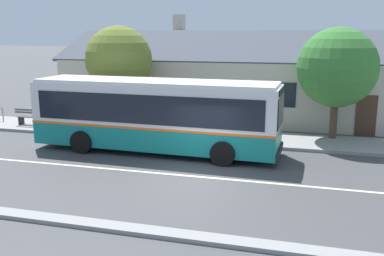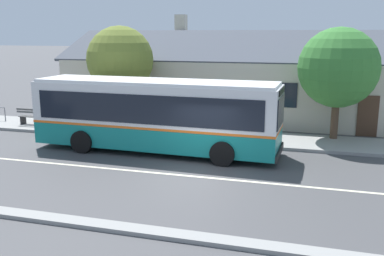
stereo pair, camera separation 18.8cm
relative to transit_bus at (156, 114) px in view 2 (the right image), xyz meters
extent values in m
plane|color=#424244|center=(2.62, -2.90, -1.70)|extent=(300.00, 300.00, 0.00)
cube|color=gray|center=(2.62, 3.10, -1.63)|extent=(60.00, 3.00, 0.15)
cube|color=gray|center=(2.62, -7.65, -1.64)|extent=(60.00, 0.50, 0.12)
cube|color=beige|center=(2.62, -2.90, -1.70)|extent=(60.00, 0.16, 0.01)
cube|color=beige|center=(5.26, 9.99, 0.08)|extent=(27.10, 8.81, 3.57)
cube|color=#424751|center=(5.26, 7.79, 2.72)|extent=(27.70, 4.46, 1.85)
cube|color=#424751|center=(5.26, 12.19, 2.72)|extent=(27.70, 4.46, 1.85)
cube|color=beige|center=(-2.19, 10.87, 4.07)|extent=(0.70, 0.70, 1.20)
cube|color=black|center=(-4.23, 5.56, 0.26)|extent=(1.10, 0.06, 1.30)
cube|color=black|center=(5.26, 5.56, 0.26)|extent=(1.10, 0.06, 1.30)
cube|color=#4C3323|center=(9.33, 5.56, -0.65)|extent=(1.00, 0.06, 2.10)
cube|color=#147F7A|center=(-0.02, 0.00, -0.95)|extent=(10.87, 2.83, 0.96)
cube|color=orange|center=(-0.02, 0.00, -0.42)|extent=(10.89, 2.85, 0.10)
cube|color=white|center=(-0.02, 0.00, 0.49)|extent=(10.87, 2.83, 1.71)
cube|color=white|center=(-0.02, 0.00, 1.40)|extent=(10.65, 2.69, 0.12)
cube|color=black|center=(0.02, 1.26, 0.39)|extent=(9.93, 0.33, 1.21)
cube|color=black|center=(-0.06, -1.27, 0.39)|extent=(9.93, 0.33, 1.21)
cube|color=black|center=(5.40, -0.17, 0.39)|extent=(0.11, 2.20, 1.21)
cube|color=black|center=(5.40, -0.17, 1.20)|extent=(0.09, 1.75, 0.24)
cube|color=black|center=(5.42, -0.17, -1.30)|extent=(0.16, 2.50, 0.28)
cube|color=#B21919|center=(-1.33, 1.31, -0.95)|extent=(3.02, 0.12, 0.67)
cube|color=black|center=(4.23, 1.14, -0.22)|extent=(0.90, 0.06, 2.42)
cylinder|color=black|center=(3.37, 1.15, -1.20)|extent=(1.01, 0.31, 1.00)
cylinder|color=black|center=(3.29, -1.35, -1.20)|extent=(1.01, 0.31, 1.00)
cylinder|color=black|center=(-2.95, 1.34, -1.20)|extent=(1.01, 0.31, 1.00)
cylinder|color=black|center=(-3.02, -1.16, -1.20)|extent=(1.01, 0.31, 1.00)
cube|color=#4C4C4C|center=(-8.43, 2.96, -1.10)|extent=(1.53, 0.10, 0.04)
cube|color=#4C4C4C|center=(-8.43, 2.82, -1.10)|extent=(1.53, 0.10, 0.04)
cube|color=#4C4C4C|center=(-8.43, 2.67, -1.10)|extent=(1.53, 0.10, 0.04)
cube|color=#4C4C4C|center=(-8.43, 2.55, -0.80)|extent=(1.53, 0.04, 0.10)
cube|color=#4C4C4C|center=(-8.43, 2.55, -0.66)|extent=(1.53, 0.04, 0.10)
cube|color=black|center=(-7.82, 2.82, -1.33)|extent=(0.08, 0.43, 0.45)
cube|color=black|center=(-9.04, 2.82, -1.33)|extent=(0.08, 0.43, 0.45)
cylinder|color=#4C3828|center=(7.68, 4.04, -0.53)|extent=(0.36, 0.36, 2.34)
sphere|color=#387A33|center=(7.68, 4.04, 1.87)|extent=(3.77, 3.77, 3.77)
cylinder|color=#4C3828|center=(-3.58, 4.18, -0.41)|extent=(0.39, 0.39, 2.58)
sphere|color=olive|center=(-3.58, 4.18, 2.05)|extent=(3.62, 3.62, 3.62)
sphere|color=olive|center=(-3.71, 4.16, 1.51)|extent=(2.64, 2.64, 2.64)
cylinder|color=slate|center=(-10.69, 3.38, -1.18)|extent=(0.06, 0.06, 0.75)
camera|label=1|loc=(6.40, -17.33, 3.43)|focal=40.00mm
camera|label=2|loc=(6.58, -17.28, 3.43)|focal=40.00mm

